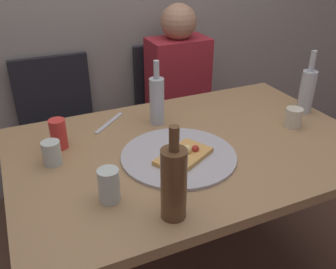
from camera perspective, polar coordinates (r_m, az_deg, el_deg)
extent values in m
cube|color=#99754C|center=(1.53, 3.59, -2.20)|extent=(1.44, 0.94, 0.04)
cylinder|color=#99754C|center=(1.95, -20.56, -10.06)|extent=(0.06, 0.06, 0.71)
cylinder|color=#99754C|center=(2.34, 13.05, -2.05)|extent=(0.06, 0.06, 0.71)
cylinder|color=#ADADB2|center=(1.43, 1.65, -3.27)|extent=(0.45, 0.45, 0.01)
cube|color=tan|center=(1.40, 2.41, -3.36)|extent=(0.26, 0.22, 0.02)
sphere|color=#EAD184|center=(1.41, 2.89, -2.33)|extent=(0.04, 0.04, 0.04)
sphere|color=#2D381E|center=(1.38, 0.78, -3.22)|extent=(0.02, 0.02, 0.02)
sphere|color=#B22D23|center=(1.42, 4.24, -2.16)|extent=(0.03, 0.03, 0.03)
cylinder|color=#B2BCC1|center=(1.65, -1.72, 5.09)|extent=(0.07, 0.07, 0.21)
cylinder|color=#B2BCC1|center=(1.60, -1.79, 9.90)|extent=(0.03, 0.03, 0.08)
cylinder|color=#B2BCC1|center=(1.89, 20.50, 6.15)|extent=(0.07, 0.07, 0.20)
cylinder|color=#B2BCC1|center=(1.84, 21.29, 10.44)|extent=(0.03, 0.03, 0.10)
cylinder|color=brown|center=(1.09, 0.88, -7.67)|extent=(0.08, 0.08, 0.23)
cylinder|color=brown|center=(1.01, 0.94, -0.64)|extent=(0.03, 0.03, 0.07)
cylinder|color=#B7C6BC|center=(1.20, -9.03, -7.72)|extent=(0.07, 0.07, 0.12)
cylinder|color=beige|center=(1.74, 18.67, 2.48)|extent=(0.07, 0.07, 0.09)
cylinder|color=#B7C6BC|center=(1.44, -17.38, -2.72)|extent=(0.07, 0.07, 0.09)
cylinder|color=red|center=(1.54, -16.44, 0.10)|extent=(0.07, 0.07, 0.12)
cube|color=#B7B7BC|center=(1.71, -8.98, 1.79)|extent=(0.17, 0.16, 0.01)
cube|color=black|center=(2.23, -15.59, -1.12)|extent=(0.44, 0.44, 0.05)
cube|color=black|center=(2.32, -17.20, 5.97)|extent=(0.44, 0.04, 0.45)
cylinder|color=black|center=(2.23, -9.08, -7.69)|extent=(0.04, 0.04, 0.42)
cylinder|color=black|center=(2.19, -18.80, -9.78)|extent=(0.04, 0.04, 0.42)
cylinder|color=black|center=(2.54, -11.49, -3.02)|extent=(0.04, 0.04, 0.42)
cylinder|color=black|center=(2.50, -19.94, -4.76)|extent=(0.04, 0.04, 0.42)
cube|color=black|center=(2.42, 1.65, 2.36)|extent=(0.44, 0.44, 0.05)
cube|color=black|center=(2.50, -0.30, 8.84)|extent=(0.44, 0.04, 0.45)
cylinder|color=black|center=(2.47, 7.48, -3.59)|extent=(0.04, 0.04, 0.42)
cylinder|color=black|center=(2.32, -0.63, -5.66)|extent=(0.04, 0.04, 0.42)
cylinder|color=black|center=(2.75, 3.42, 0.19)|extent=(0.04, 0.04, 0.42)
cylinder|color=black|center=(2.62, -3.98, -1.42)|extent=(0.04, 0.04, 0.42)
cube|color=maroon|center=(2.33, 1.52, 8.31)|extent=(0.36, 0.22, 0.52)
sphere|color=#A87A5B|center=(2.24, 1.64, 16.87)|extent=(0.21, 0.21, 0.21)
cylinder|color=#3F0E12|center=(2.31, 5.38, 0.93)|extent=(0.12, 0.40, 0.12)
cylinder|color=#3F0E12|center=(2.24, 1.81, 0.16)|extent=(0.12, 0.40, 0.12)
cylinder|color=#3F0E12|center=(2.28, 7.58, -6.22)|extent=(0.11, 0.11, 0.45)
cylinder|color=#3F0E12|center=(2.21, 4.00, -7.23)|extent=(0.11, 0.11, 0.45)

